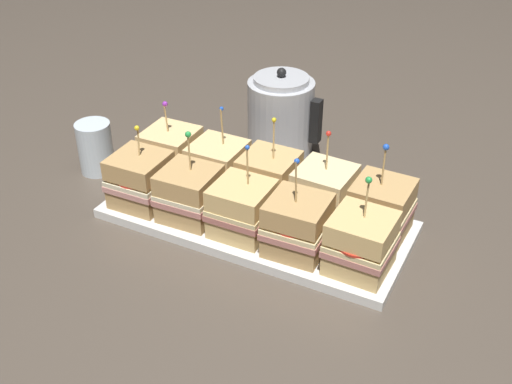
{
  "coord_description": "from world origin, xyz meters",
  "views": [
    {
      "loc": [
        0.44,
        -0.87,
        0.7
      ],
      "look_at": [
        0.0,
        0.0,
        0.07
      ],
      "focal_mm": 45.0,
      "sensor_mm": 36.0,
      "label": 1
    }
  ],
  "objects_px": {
    "sandwich_back_center": "(270,180)",
    "sandwich_back_right": "(324,193)",
    "sandwich_front_right": "(297,226)",
    "kettle_steel": "(281,115)",
    "drinking_glass": "(95,147)",
    "sandwich_front_far_right": "(361,244)",
    "sandwich_front_far_left": "(140,180)",
    "serving_platter": "(256,220)",
    "sandwich_front_center": "(242,209)",
    "sandwich_back_far_left": "(171,154)",
    "sandwich_back_left": "(218,167)",
    "sandwich_back_far_right": "(381,209)",
    "sandwich_front_left": "(190,194)"
  },
  "relations": [
    {
      "from": "sandwich_back_center",
      "to": "sandwich_back_right",
      "type": "height_order",
      "value": "sandwich_back_center"
    },
    {
      "from": "sandwich_front_right",
      "to": "kettle_steel",
      "type": "relative_size",
      "value": 0.95
    },
    {
      "from": "sandwich_back_center",
      "to": "drinking_glass",
      "type": "xyz_separation_m",
      "value": [
        -0.39,
        -0.03,
        -0.01
      ]
    },
    {
      "from": "sandwich_front_far_right",
      "to": "drinking_glass",
      "type": "relative_size",
      "value": 1.57
    },
    {
      "from": "sandwich_front_far_left",
      "to": "serving_platter",
      "type": "bearing_deg",
      "value": 14.91
    },
    {
      "from": "drinking_glass",
      "to": "sandwich_back_right",
      "type": "bearing_deg",
      "value": 3.94
    },
    {
      "from": "sandwich_front_center",
      "to": "sandwich_back_far_left",
      "type": "xyz_separation_m",
      "value": [
        -0.22,
        0.11,
        0.0
      ]
    },
    {
      "from": "sandwich_front_far_right",
      "to": "sandwich_back_left",
      "type": "relative_size",
      "value": 0.99
    },
    {
      "from": "sandwich_front_far_left",
      "to": "sandwich_back_left",
      "type": "bearing_deg",
      "value": 46.97
    },
    {
      "from": "drinking_glass",
      "to": "sandwich_back_far_right",
      "type": "bearing_deg",
      "value": 3.16
    },
    {
      "from": "sandwich_front_center",
      "to": "kettle_steel",
      "type": "height_order",
      "value": "kettle_steel"
    },
    {
      "from": "sandwich_back_center",
      "to": "sandwich_back_right",
      "type": "distance_m",
      "value": 0.11
    },
    {
      "from": "sandwich_front_center",
      "to": "sandwich_front_right",
      "type": "distance_m",
      "value": 0.11
    },
    {
      "from": "kettle_steel",
      "to": "drinking_glass",
      "type": "relative_size",
      "value": 1.76
    },
    {
      "from": "sandwich_front_far_left",
      "to": "sandwich_back_center",
      "type": "height_order",
      "value": "sandwich_back_center"
    },
    {
      "from": "sandwich_back_left",
      "to": "sandwich_back_center",
      "type": "distance_m",
      "value": 0.11
    },
    {
      "from": "sandwich_front_center",
      "to": "sandwich_front_left",
      "type": "bearing_deg",
      "value": -179.72
    },
    {
      "from": "sandwich_front_far_right",
      "to": "drinking_glass",
      "type": "bearing_deg",
      "value": 172.7
    },
    {
      "from": "sandwich_back_far_left",
      "to": "sandwich_back_left",
      "type": "height_order",
      "value": "sandwich_back_left"
    },
    {
      "from": "sandwich_front_far_right",
      "to": "sandwich_back_right",
      "type": "distance_m",
      "value": 0.16
    },
    {
      "from": "sandwich_front_far_right",
      "to": "serving_platter",
      "type": "bearing_deg",
      "value": 165.67
    },
    {
      "from": "serving_platter",
      "to": "sandwich_back_far_right",
      "type": "distance_m",
      "value": 0.23
    },
    {
      "from": "sandwich_front_center",
      "to": "sandwich_front_far_right",
      "type": "bearing_deg",
      "value": -0.69
    },
    {
      "from": "sandwich_back_left",
      "to": "sandwich_back_right",
      "type": "distance_m",
      "value": 0.22
    },
    {
      "from": "sandwich_front_far_right",
      "to": "sandwich_back_far_right",
      "type": "relative_size",
      "value": 0.97
    },
    {
      "from": "sandwich_front_left",
      "to": "sandwich_back_far_right",
      "type": "distance_m",
      "value": 0.34
    },
    {
      "from": "sandwich_front_left",
      "to": "kettle_steel",
      "type": "height_order",
      "value": "kettle_steel"
    },
    {
      "from": "serving_platter",
      "to": "sandwich_front_far_left",
      "type": "bearing_deg",
      "value": -165.09
    },
    {
      "from": "sandwich_front_far_right",
      "to": "kettle_steel",
      "type": "xyz_separation_m",
      "value": [
        -0.3,
        0.34,
        0.02
      ]
    },
    {
      "from": "sandwich_front_right",
      "to": "sandwich_back_far_right",
      "type": "xyz_separation_m",
      "value": [
        0.11,
        0.11,
        0.0
      ]
    },
    {
      "from": "serving_platter",
      "to": "sandwich_front_far_left",
      "type": "relative_size",
      "value": 3.53
    },
    {
      "from": "sandwich_front_far_left",
      "to": "sandwich_back_far_left",
      "type": "height_order",
      "value": "sandwich_back_far_left"
    },
    {
      "from": "sandwich_front_left",
      "to": "sandwich_front_far_left",
      "type": "bearing_deg",
      "value": -178.25
    },
    {
      "from": "sandwich_back_center",
      "to": "kettle_steel",
      "type": "height_order",
      "value": "sandwich_back_center"
    },
    {
      "from": "sandwich_back_far_left",
      "to": "sandwich_back_center",
      "type": "height_order",
      "value": "sandwich_back_center"
    },
    {
      "from": "sandwich_front_far_left",
      "to": "sandwich_back_center",
      "type": "xyz_separation_m",
      "value": [
        0.22,
        0.11,
        -0.0
      ]
    },
    {
      "from": "sandwich_front_right",
      "to": "drinking_glass",
      "type": "relative_size",
      "value": 1.66
    },
    {
      "from": "sandwich_front_far_left",
      "to": "kettle_steel",
      "type": "bearing_deg",
      "value": 68.55
    },
    {
      "from": "sandwich_front_far_left",
      "to": "sandwich_front_left",
      "type": "distance_m",
      "value": 0.11
    },
    {
      "from": "sandwich_front_center",
      "to": "sandwich_back_right",
      "type": "bearing_deg",
      "value": 44.66
    },
    {
      "from": "sandwich_front_center",
      "to": "sandwich_back_center",
      "type": "relative_size",
      "value": 0.94
    },
    {
      "from": "sandwich_front_right",
      "to": "sandwich_back_center",
      "type": "height_order",
      "value": "same"
    },
    {
      "from": "sandwich_front_center",
      "to": "sandwich_back_right",
      "type": "relative_size",
      "value": 0.98
    },
    {
      "from": "sandwich_front_far_right",
      "to": "kettle_steel",
      "type": "height_order",
      "value": "kettle_steel"
    },
    {
      "from": "serving_platter",
      "to": "sandwich_front_left",
      "type": "bearing_deg",
      "value": -153.52
    },
    {
      "from": "sandwich_back_right",
      "to": "sandwich_back_far_right",
      "type": "bearing_deg",
      "value": -0.47
    },
    {
      "from": "sandwich_back_left",
      "to": "sandwich_back_far_left",
      "type": "bearing_deg",
      "value": -179.36
    },
    {
      "from": "serving_platter",
      "to": "sandwich_front_far_right",
      "type": "distance_m",
      "value": 0.23
    },
    {
      "from": "serving_platter",
      "to": "kettle_steel",
      "type": "bearing_deg",
      "value": 106.32
    },
    {
      "from": "sandwich_front_right",
      "to": "sandwich_front_far_right",
      "type": "distance_m",
      "value": 0.11
    }
  ]
}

